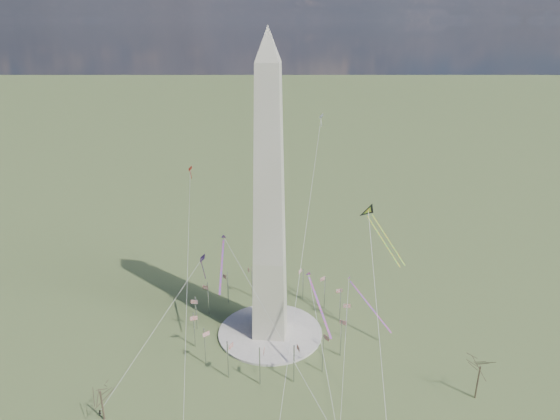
# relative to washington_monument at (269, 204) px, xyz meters

# --- Properties ---
(ground) EXTENTS (2000.00, 2000.00, 0.00)m
(ground) POSITION_rel_washington_monument_xyz_m (0.00, 0.00, -47.95)
(ground) COLOR #435128
(ground) RESTS_ON ground
(plaza) EXTENTS (36.00, 36.00, 0.80)m
(plaza) POSITION_rel_washington_monument_xyz_m (0.00, 0.00, -47.55)
(plaza) COLOR beige
(plaza) RESTS_ON ground
(washington_monument) EXTENTS (15.56, 15.56, 100.00)m
(washington_monument) POSITION_rel_washington_monument_xyz_m (0.00, 0.00, 0.00)
(washington_monument) COLOR beige
(washington_monument) RESTS_ON plaza
(flagpole_ring) EXTENTS (54.40, 54.40, 13.00)m
(flagpole_ring) POSITION_rel_washington_monument_xyz_m (-0.00, -0.00, -40.68)
(flagpole_ring) COLOR #B8BABF
(flagpole_ring) RESTS_ON ground
(tree_near) EXTENTS (9.39, 9.39, 16.44)m
(tree_near) POSITION_rel_washington_monument_xyz_m (62.54, -25.63, -36.23)
(tree_near) COLOR #4D392E
(tree_near) RESTS_ON ground
(tree_far) EXTENTS (8.09, 8.09, 14.16)m
(tree_far) POSITION_rel_washington_monument_xyz_m (-40.37, -44.26, -37.86)
(tree_far) COLOR #4D392E
(tree_far) RESTS_ON ground
(person_west) EXTENTS (1.14, 1.01, 1.98)m
(person_west) POSITION_rel_washington_monument_xyz_m (-41.96, -43.17, -46.96)
(person_west) COLOR gray
(person_west) RESTS_ON ground
(kite_delta_black) EXTENTS (15.59, 18.51, 16.34)m
(kite_delta_black) POSITION_rel_washington_monument_xyz_m (32.64, 11.89, -6.79)
(kite_delta_black) COLOR black
(kite_delta_black) RESTS_ON ground
(kite_diamond_purple) EXTENTS (2.26, 3.40, 10.39)m
(kite_diamond_purple) POSITION_rel_washington_monument_xyz_m (-25.24, 9.77, -25.96)
(kite_diamond_purple) COLOR #3B1562
(kite_diamond_purple) RESTS_ON ground
(kite_streamer_left) EXTENTS (8.67, 17.20, 12.63)m
(kite_streamer_left) POSITION_rel_washington_monument_xyz_m (15.90, -15.21, -23.61)
(kite_streamer_left) COLOR red
(kite_streamer_left) RESTS_ON ground
(kite_streamer_mid) EXTENTS (3.13, 18.31, 12.58)m
(kite_streamer_mid) POSITION_rel_washington_monument_xyz_m (-15.20, -2.67, -18.18)
(kite_streamer_mid) COLOR red
(kite_streamer_mid) RESTS_ON ground
(kite_streamer_right) EXTENTS (15.37, 14.40, 13.64)m
(kite_streamer_right) POSITION_rel_washington_monument_xyz_m (31.75, 5.54, -35.11)
(kite_streamer_right) COLOR red
(kite_streamer_right) RESTS_ON ground
(kite_small_red) EXTENTS (1.89, 1.68, 5.11)m
(kite_small_red) POSITION_rel_washington_monument_xyz_m (-33.51, 30.43, 1.45)
(kite_small_red) COLOR red
(kite_small_red) RESTS_ON ground
(kite_small_white) EXTENTS (1.34, 2.06, 5.04)m
(kite_small_white) POSITION_rel_washington_monument_xyz_m (14.70, 48.48, 18.79)
(kite_small_white) COLOR white
(kite_small_white) RESTS_ON ground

